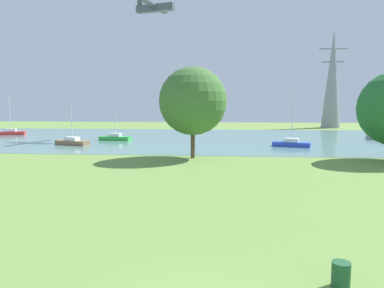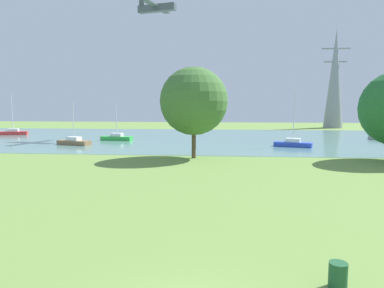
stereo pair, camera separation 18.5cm
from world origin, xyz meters
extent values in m
plane|color=olive|center=(0.00, 22.00, 0.00)|extent=(160.00, 160.00, 0.00)
cylinder|color=#1E512D|center=(4.26, 2.72, 0.40)|extent=(0.56, 0.56, 0.80)
cube|color=slate|center=(0.00, 50.00, 0.01)|extent=(140.00, 40.00, 0.02)
cube|color=blue|center=(9.74, 39.37, 0.32)|extent=(5.03, 2.97, 0.60)
cube|color=white|center=(9.74, 39.37, 0.87)|extent=(2.06, 1.62, 0.50)
cylinder|color=silver|center=(9.74, 39.37, 4.05)|extent=(0.10, 0.10, 6.87)
cube|color=red|center=(-37.71, 53.39, 0.32)|extent=(5.03, 2.96, 0.60)
cube|color=white|center=(-37.71, 53.39, 0.87)|extent=(2.06, 1.62, 0.50)
cylinder|color=silver|center=(-37.71, 53.39, 3.96)|extent=(0.10, 0.10, 6.69)
cube|color=brown|center=(-19.87, 38.88, 0.32)|extent=(5.03, 2.84, 0.60)
cube|color=white|center=(-19.87, 38.88, 0.87)|extent=(2.04, 1.58, 0.50)
cylinder|color=silver|center=(-19.87, 38.88, 3.23)|extent=(0.10, 0.10, 5.21)
cube|color=green|center=(-15.87, 45.46, 0.32)|extent=(4.93, 2.01, 0.60)
cube|color=white|center=(-15.87, 45.46, 0.87)|extent=(1.91, 1.29, 0.50)
cylinder|color=silver|center=(-15.87, 45.46, 3.15)|extent=(0.10, 0.10, 5.06)
cylinder|color=brown|center=(-2.40, 28.48, 1.72)|extent=(0.44, 0.44, 3.44)
sphere|color=#416E33|center=(-2.40, 28.48, 5.89)|extent=(6.98, 6.98, 6.98)
cone|color=gray|center=(26.30, 78.86, 11.49)|extent=(4.40, 4.40, 22.98)
cube|color=gray|center=(26.30, 78.86, 18.38)|extent=(6.40, 0.30, 0.30)
cube|color=gray|center=(26.30, 78.86, 15.38)|extent=(5.20, 0.30, 0.30)
cube|color=#4C5156|center=(-10.31, 50.49, 20.95)|extent=(6.47, 2.65, 1.10)
cube|color=#4C5156|center=(-10.31, 50.49, 21.15)|extent=(3.15, 8.41, 0.16)
cube|color=#4C5156|center=(-12.94, 51.17, 21.75)|extent=(0.90, 0.34, 1.50)
camera|label=1|loc=(0.59, -7.93, 5.58)|focal=33.20mm
camera|label=2|loc=(0.78, -7.91, 5.58)|focal=33.20mm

